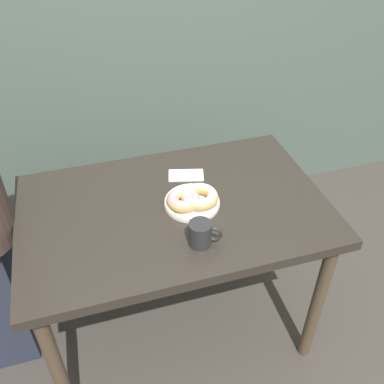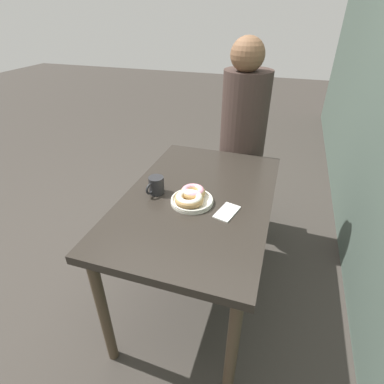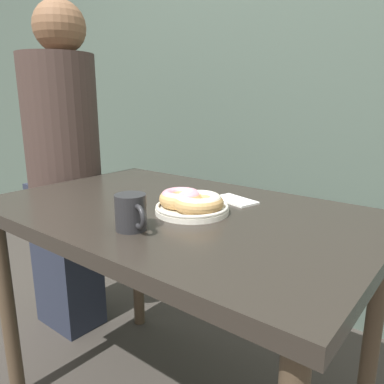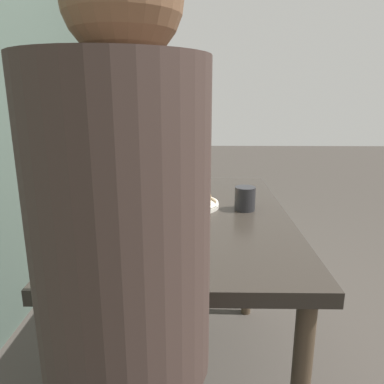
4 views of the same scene
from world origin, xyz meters
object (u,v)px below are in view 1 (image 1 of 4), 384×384
donut_plate (192,199)px  napkin (186,175)px  coffee_mug (201,234)px  dining_table (174,223)px

donut_plate → napkin: donut_plate is taller
coffee_mug → dining_table: bearing=100.4°
dining_table → donut_plate: bearing=-13.8°
dining_table → coffee_mug: (0.04, -0.21, 0.13)m
coffee_mug → napkin: 0.38m
coffee_mug → napkin: size_ratio=0.72×
dining_table → napkin: napkin is taller
dining_table → coffee_mug: coffee_mug is taller
donut_plate → napkin: size_ratio=1.43×
dining_table → coffee_mug: bearing=-79.6°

